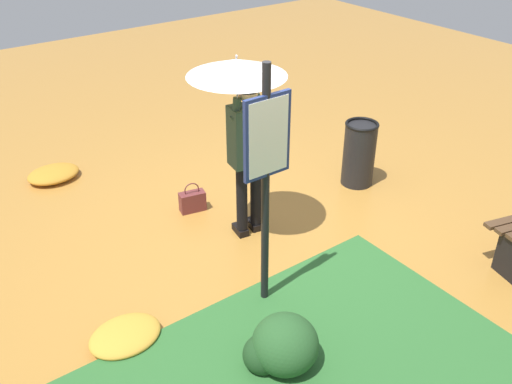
% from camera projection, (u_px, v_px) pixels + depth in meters
% --- Properties ---
extents(ground_plane, '(18.00, 18.00, 0.00)m').
position_uv_depth(ground_plane, '(261.00, 233.00, 6.24)').
color(ground_plane, '#B27A33').
extents(person_with_umbrella, '(0.96, 0.96, 2.04)m').
position_uv_depth(person_with_umbrella, '(242.00, 103.00, 5.42)').
color(person_with_umbrella, black).
rests_on(person_with_umbrella, ground_plane).
extents(info_sign_post, '(0.44, 0.07, 2.30)m').
position_uv_depth(info_sign_post, '(266.00, 165.00, 4.54)').
color(info_sign_post, black).
rests_on(info_sign_post, ground_plane).
extents(handbag, '(0.32, 0.20, 0.37)m').
position_uv_depth(handbag, '(192.00, 201.00, 6.58)').
color(handbag, brown).
rests_on(handbag, ground_plane).
extents(trash_bin, '(0.42, 0.42, 0.83)m').
position_uv_depth(trash_bin, '(359.00, 153.00, 7.00)').
color(trash_bin, black).
rests_on(trash_bin, ground_plane).
extents(shrub_cluster, '(0.60, 0.54, 0.49)m').
position_uv_depth(shrub_cluster, '(281.00, 346.00, 4.48)').
color(shrub_cluster, '#285628').
rests_on(shrub_cluster, ground_plane).
extents(leaf_pile_near_person, '(0.66, 0.53, 0.14)m').
position_uv_depth(leaf_pile_near_person, '(53.00, 174.00, 7.26)').
color(leaf_pile_near_person, '#C68428').
rests_on(leaf_pile_near_person, ground_plane).
extents(leaf_pile_by_bench, '(0.63, 0.50, 0.14)m').
position_uv_depth(leaf_pile_by_bench, '(125.00, 336.00, 4.79)').
color(leaf_pile_by_bench, gold).
rests_on(leaf_pile_by_bench, ground_plane).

